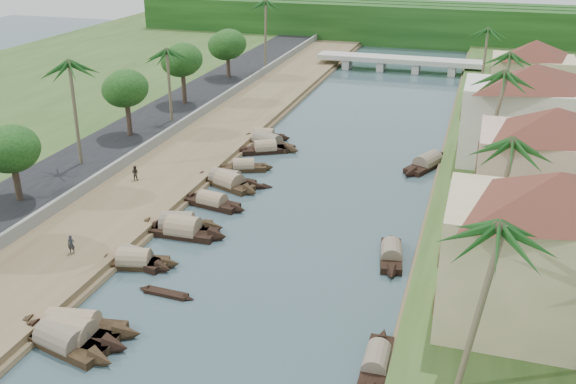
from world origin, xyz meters
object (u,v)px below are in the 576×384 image
(bridge, at_px, (399,61))
(building_near, at_px, (547,251))
(person_near, at_px, (71,244))
(sampan_1, at_px, (71,336))
(sampan_0, at_px, (62,341))

(bridge, distance_m, building_near, 76.54)
(bridge, height_order, building_near, building_near)
(building_near, xyz_separation_m, person_near, (-33.46, 0.04, -4.84))
(person_near, bearing_deg, sampan_1, -76.50)
(sampan_0, height_order, person_near, person_near)
(bridge, relative_size, person_near, 18.82)
(building_near, bearing_deg, bridge, 104.39)
(sampan_0, bearing_deg, sampan_1, 86.25)
(sampan_0, height_order, sampan_1, sampan_1)
(sampan_0, xyz_separation_m, sampan_1, (0.19, 0.63, 0.00))
(sampan_1, bearing_deg, bridge, 84.44)
(bridge, relative_size, sampan_1, 3.33)
(sampan_0, bearing_deg, bridge, 97.34)
(sampan_0, distance_m, person_near, 10.95)
(person_near, bearing_deg, building_near, -20.06)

